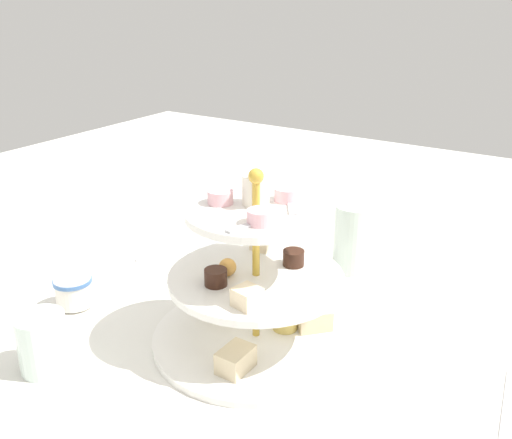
# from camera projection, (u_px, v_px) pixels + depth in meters

# --- Properties ---
(ground_plane) EXTENTS (2.40, 2.40, 0.00)m
(ground_plane) POSITION_uv_depth(u_px,v_px,m) (256.00, 340.00, 0.81)
(ground_plane) COLOR silver
(tiered_serving_stand) EXTENTS (0.29, 0.29, 0.25)m
(tiered_serving_stand) POSITION_uv_depth(u_px,v_px,m) (256.00, 291.00, 0.78)
(tiered_serving_stand) COLOR white
(tiered_serving_stand) RESTS_ON ground_plane
(water_glass_tall_right) EXTENTS (0.07, 0.07, 0.12)m
(water_glass_tall_right) POSITION_uv_depth(u_px,v_px,m) (353.00, 238.00, 1.00)
(water_glass_tall_right) COLOR silver
(water_glass_tall_right) RESTS_ON ground_plane
(water_glass_short_left) EXTENTS (0.06, 0.06, 0.08)m
(water_glass_short_left) POSITION_uv_depth(u_px,v_px,m) (43.00, 343.00, 0.74)
(water_glass_short_left) COLOR silver
(water_glass_short_left) RESTS_ON ground_plane
(teacup_with_saucer) EXTENTS (0.09, 0.09, 0.05)m
(teacup_with_saucer) POSITION_uv_depth(u_px,v_px,m) (74.00, 294.00, 0.89)
(teacup_with_saucer) COLOR white
(teacup_with_saucer) RESTS_ON ground_plane
(butter_knife_left) EXTENTS (0.17, 0.03, 0.00)m
(butter_knife_left) POSITION_uv_depth(u_px,v_px,m) (509.00, 412.00, 0.67)
(butter_knife_left) COLOR silver
(butter_knife_left) RESTS_ON ground_plane
(butter_knife_right) EXTENTS (0.16, 0.09, 0.00)m
(butter_knife_right) POSITION_uv_depth(u_px,v_px,m) (179.00, 251.00, 1.09)
(butter_knife_right) COLOR silver
(butter_knife_right) RESTS_ON ground_plane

